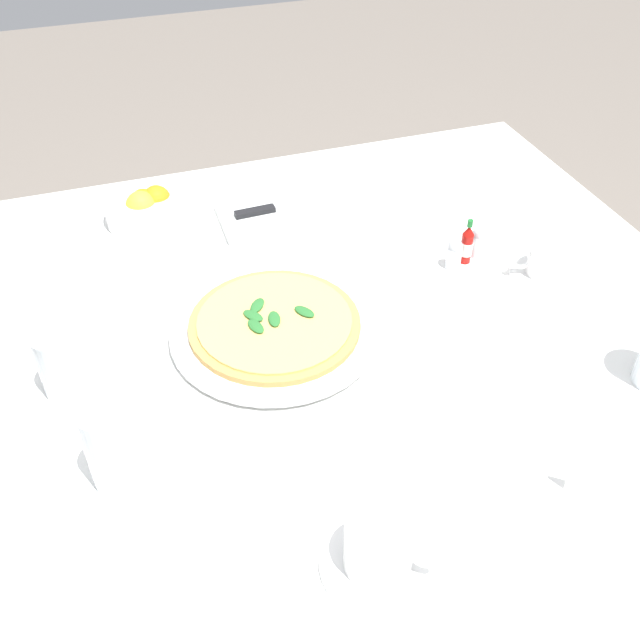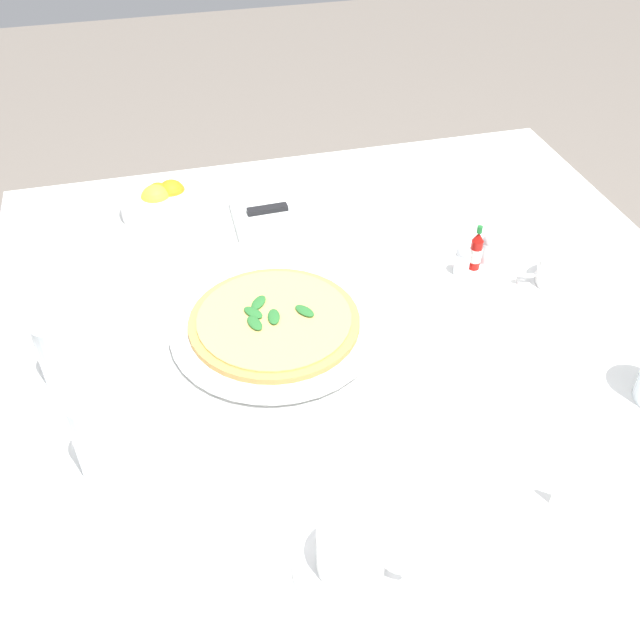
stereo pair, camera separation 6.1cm
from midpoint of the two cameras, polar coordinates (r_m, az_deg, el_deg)
The scene contains 15 objects.
ground_plane at distance 1.68m, azimuth 3.60°, elevation -19.80°, with size 8.00×8.00×0.00m, color slate.
dining_table at distance 1.20m, azimuth 4.78°, elevation -5.18°, with size 1.14×1.14×0.73m.
pizza_plate at distance 1.09m, azimuth -2.02°, elevation -0.65°, with size 0.32×0.32×0.02m.
pizza at distance 1.08m, azimuth -2.04°, elevation -0.09°, with size 0.26×0.26×0.02m.
coffee_cup_far_right at distance 0.82m, azimuth 4.82°, elevation -18.00°, with size 0.13×0.13×0.07m.
coffee_cup_right_edge at distance 1.25m, azimuth 19.85°, elevation 3.47°, with size 0.13×0.13×0.06m.
water_glass_center_back at distance 0.91m, azimuth -15.13°, elevation -9.15°, with size 0.06×0.06×0.12m.
water_glass_near_right at distance 1.05m, azimuth -18.11°, elevation -2.41°, with size 0.07×0.07×0.11m.
napkin_folded at distance 1.36m, azimuth -0.90°, elevation 8.51°, with size 0.22×0.13×0.02m.
dinner_knife at distance 1.35m, azimuth -0.79°, elevation 9.03°, with size 0.20×0.03×0.01m.
citrus_bowl at distance 1.38m, azimuth -11.19°, elevation 9.17°, with size 0.15×0.15×0.06m.
hot_sauce_bottle at distance 1.24m, azimuth 13.66°, elevation 5.31°, with size 0.02×0.02×0.08m.
salt_shaker at distance 1.27m, azimuth 14.55°, elevation 5.38°, with size 0.03×0.03×0.06m.
pepper_shaker at distance 1.23m, azimuth 12.62°, elevation 4.54°, with size 0.03×0.03×0.06m.
menu_card at distance 0.92m, azimuth 22.75°, elevation -13.06°, with size 0.07×0.06×0.06m.
Camera 2 is at (-0.28, -0.80, 1.45)m, focal length 40.35 mm.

